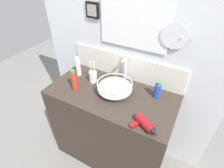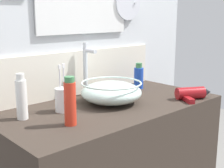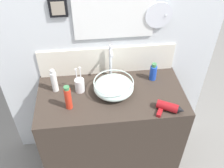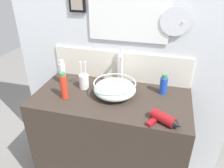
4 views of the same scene
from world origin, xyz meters
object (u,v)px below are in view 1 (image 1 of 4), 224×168
faucet (125,66)px  spray_bottle (78,67)px  toothbrush_cup (93,77)px  glass_bowl_sink (115,88)px  soap_dispenser (157,90)px  shampoo_bottle (74,80)px  hair_drier (145,125)px

faucet → spray_bottle: 0.45m
spray_bottle → toothbrush_cup: bearing=-8.0°
glass_bowl_sink → faucet: bearing=90.0°
soap_dispenser → shampoo_bottle: (-0.65, -0.24, 0.03)m
faucet → soap_dispenser: (0.33, -0.07, -0.09)m
glass_bowl_sink → toothbrush_cup: bearing=169.2°
glass_bowl_sink → spray_bottle: size_ratio=1.55×
faucet → toothbrush_cup: (-0.25, -0.15, -0.10)m
glass_bowl_sink → soap_dispenser: 0.35m
glass_bowl_sink → hair_drier: (0.35, -0.23, -0.03)m
glass_bowl_sink → faucet: size_ratio=1.05×
soap_dispenser → hair_drier: bearing=-85.1°
hair_drier → toothbrush_cup: size_ratio=0.97×
shampoo_bottle → faucet: bearing=43.9°
glass_bowl_sink → hair_drier: glass_bowl_sink is taller
hair_drier → soap_dispenser: soap_dispenser is taller
toothbrush_cup → spray_bottle: size_ratio=1.11×
glass_bowl_sink → shampoo_bottle: (-0.33, -0.12, 0.04)m
hair_drier → toothbrush_cup: 0.66m
glass_bowl_sink → soap_dispenser: (0.33, 0.12, 0.01)m
hair_drier → toothbrush_cup: (-0.60, 0.27, 0.03)m
toothbrush_cup → shampoo_bottle: bearing=-115.1°
faucet → hair_drier: bearing=-49.9°
toothbrush_cup → shampoo_bottle: toothbrush_cup is taller
soap_dispenser → spray_bottle: spray_bottle is taller
soap_dispenser → glass_bowl_sink: bearing=-159.8°
hair_drier → toothbrush_cup: toothbrush_cup is taller
spray_bottle → faucet: bearing=15.7°
glass_bowl_sink → toothbrush_cup: toothbrush_cup is taller
glass_bowl_sink → hair_drier: size_ratio=1.44×
shampoo_bottle → spray_bottle: bearing=118.5°
shampoo_bottle → spray_bottle: 0.22m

